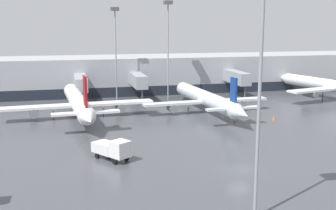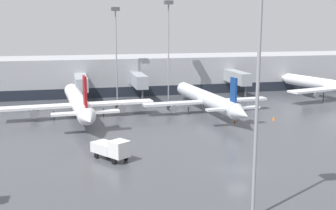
{
  "view_description": "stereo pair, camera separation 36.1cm",
  "coord_description": "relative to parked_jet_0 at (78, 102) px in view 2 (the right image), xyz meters",
  "views": [
    {
      "loc": [
        -19.61,
        -44.32,
        16.98
      ],
      "look_at": [
        -2.27,
        26.44,
        3.0
      ],
      "focal_mm": 45.0,
      "sensor_mm": 36.0,
      "label": 1
    },
    {
      "loc": [
        -19.26,
        -44.4,
        16.98
      ],
      "look_at": [
        -2.27,
        26.44,
        3.0
      ],
      "focal_mm": 45.0,
      "sensor_mm": 36.0,
      "label": 2
    }
  ],
  "objects": [
    {
      "name": "traffic_cone_1",
      "position": [
        34.16,
        -10.08,
        -2.55
      ],
      "size": [
        0.5,
        0.5,
        0.74
      ],
      "color": "orange",
      "rests_on": "ground_plane"
    },
    {
      "name": "service_truck_0",
      "position": [
        3.37,
        -26.0,
        -1.42
      ],
      "size": [
        4.85,
        5.78,
        2.76
      ],
      "rotation": [
        0.0,
        0.0,
        5.3
      ],
      "color": "silver",
      "rests_on": "ground_plane"
    },
    {
      "name": "parked_jet_2",
      "position": [
        56.75,
        4.7,
        0.39
      ],
      "size": [
        25.18,
        34.66,
        10.12
      ],
      "rotation": [
        0.0,
        0.0,
        1.81
      ],
      "color": "silver",
      "rests_on": "ground_plane"
    },
    {
      "name": "ground_plane",
      "position": [
        17.59,
        -33.23,
        -2.93
      ],
      "size": [
        320.0,
        320.0,
        0.0
      ],
      "primitive_type": "plane",
      "color": "#424449"
    },
    {
      "name": "traffic_cone_0",
      "position": [
        26.78,
        -9.78,
        -2.61
      ],
      "size": [
        0.41,
        0.41,
        0.64
      ],
      "color": "orange",
      "rests_on": "ground_plane"
    },
    {
      "name": "terminal_building",
      "position": [
        17.59,
        28.61,
        1.57
      ],
      "size": [
        160.0,
        27.91,
        9.0
      ],
      "color": "#9EA0A5",
      "rests_on": "ground_plane"
    },
    {
      "name": "apron_light_mast_3",
      "position": [
        9.18,
        17.48,
        13.16
      ],
      "size": [
        1.8,
        1.8,
        20.73
      ],
      "color": "gray",
      "rests_on": "ground_plane"
    },
    {
      "name": "parked_jet_0",
      "position": [
        0.0,
        0.0,
        0.0
      ],
      "size": [
        28.11,
        34.74,
        9.13
      ],
      "rotation": [
        0.0,
        0.0,
        1.64
      ],
      "color": "white",
      "rests_on": "ground_plane"
    },
    {
      "name": "parked_jet_3",
      "position": [
        24.52,
        -0.91,
        -0.25
      ],
      "size": [
        25.47,
        34.19,
        8.28
      ],
      "rotation": [
        0.0,
        0.0,
        1.63
      ],
      "color": "silver",
      "rests_on": "ground_plane"
    },
    {
      "name": "apron_light_mast_4",
      "position": [
        13.85,
        -45.34,
        13.97
      ],
      "size": [
        1.8,
        1.8,
        21.93
      ],
      "color": "gray",
      "rests_on": "ground_plane"
    },
    {
      "name": "apron_light_mast_2",
      "position": [
        20.69,
        15.12,
        14.11
      ],
      "size": [
        1.8,
        1.8,
        22.15
      ],
      "color": "gray",
      "rests_on": "ground_plane"
    }
  ]
}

